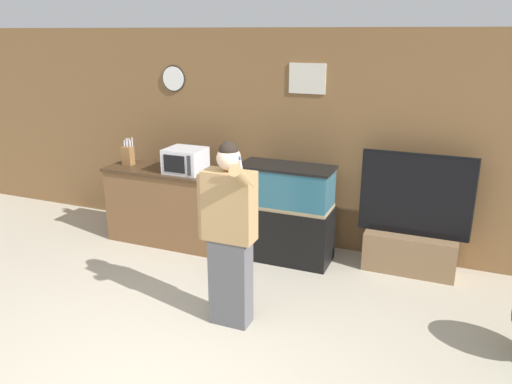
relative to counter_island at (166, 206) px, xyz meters
name	(u,v)px	position (x,y,z in m)	size (l,w,h in m)	color
wall_back_paneled	(286,140)	(1.35, 0.65, 0.83)	(10.00, 0.08, 2.60)	brown
counter_island	(166,206)	(0.00, 0.00, 0.00)	(1.50, 0.54, 0.95)	brown
microwave	(185,160)	(0.31, -0.01, 0.62)	(0.45, 0.40, 0.29)	silver
knife_block	(128,155)	(-0.53, 0.02, 0.60)	(0.13, 0.11, 0.34)	brown
aquarium_on_stand	(286,213)	(1.55, 0.09, 0.09)	(1.07, 0.48, 1.13)	black
tv_on_stand	(411,238)	(2.93, 0.33, -0.09)	(1.19, 0.40, 1.34)	brown
person_standing	(229,233)	(1.53, -1.38, 0.41)	(0.53, 0.40, 1.70)	#515156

